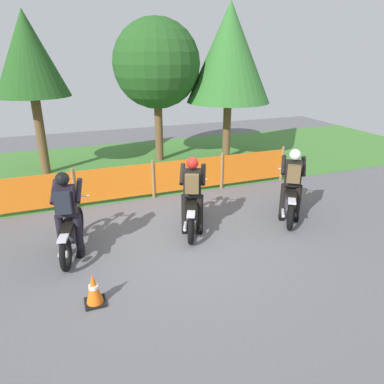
{
  "coord_description": "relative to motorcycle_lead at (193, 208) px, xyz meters",
  "views": [
    {
      "loc": [
        -2.2,
        -6.27,
        3.65
      ],
      "look_at": [
        0.29,
        0.28,
        0.9
      ],
      "focal_mm": 33.32,
      "sensor_mm": 36.0,
      "label": 1
    }
  ],
  "objects": [
    {
      "name": "ground",
      "position": [
        -0.35,
        -0.4,
        -0.47
      ],
      "size": [
        24.0,
        24.0,
        0.02
      ],
      "primitive_type": "cube",
      "color": "#5B5B60"
    },
    {
      "name": "grass_verge",
      "position": [
        -0.35,
        5.23,
        -0.46
      ],
      "size": [
        24.0,
        6.46,
        0.01
      ],
      "primitive_type": "cube",
      "color": "#427A33",
      "rests_on": "ground"
    },
    {
      "name": "barrier_fence",
      "position": [
        -0.35,
        2.01,
        0.08
      ],
      "size": [
        8.09,
        0.08,
        1.05
      ],
      "color": "olive",
      "rests_on": "ground"
    },
    {
      "name": "tree_leftmost",
      "position": [
        -3.07,
        5.28,
        3.11
      ],
      "size": [
        2.15,
        2.15,
        4.81
      ],
      "color": "brown",
      "rests_on": "ground"
    },
    {
      "name": "tree_near_left",
      "position": [
        0.8,
        5.46,
        2.82
      ],
      "size": [
        2.91,
        2.91,
        4.76
      ],
      "color": "brown",
      "rests_on": "ground"
    },
    {
      "name": "tree_near_right",
      "position": [
        3.14,
        4.79,
        3.15
      ],
      "size": [
        2.87,
        2.87,
        5.22
      ],
      "color": "brown",
      "rests_on": "ground"
    },
    {
      "name": "motorcycle_lead",
      "position": [
        0.0,
        0.0,
        0.0
      ],
      "size": [
        0.98,
        1.89,
        0.96
      ],
      "rotation": [
        0.0,
        0.0,
        1.16
      ],
      "color": "black",
      "rests_on": "ground"
    },
    {
      "name": "motorcycle_trailing",
      "position": [
        -2.54,
        -0.09,
        -0.01
      ],
      "size": [
        0.73,
        1.94,
        0.93
      ],
      "rotation": [
        0.0,
        0.0,
        1.33
      ],
      "color": "black",
      "rests_on": "ground"
    },
    {
      "name": "motorcycle_third",
      "position": [
        2.37,
        -0.23,
        0.01
      ],
      "size": [
        1.25,
        1.8,
        0.99
      ],
      "rotation": [
        0.0,
        0.0,
        0.98
      ],
      "color": "black",
      "rests_on": "ground"
    },
    {
      "name": "rider_lead",
      "position": [
        -0.09,
        -0.2,
        0.49
      ],
      "size": [
        0.69,
        0.78,
        1.69
      ],
      "rotation": [
        0.0,
        0.0,
        1.16
      ],
      "color": "black",
      "rests_on": "ground"
    },
    {
      "name": "rider_trailing",
      "position": [
        -2.59,
        -0.3,
        0.49
      ],
      "size": [
        0.64,
        0.75,
        1.69
      ],
      "rotation": [
        0.0,
        0.0,
        1.33
      ],
      "color": "black",
      "rests_on": "ground"
    },
    {
      "name": "rider_third",
      "position": [
        2.24,
        -0.42,
        0.49
      ],
      "size": [
        0.72,
        0.79,
        1.69
      ],
      "rotation": [
        0.0,
        0.0,
        0.98
      ],
      "color": "black",
      "rests_on": "ground"
    },
    {
      "name": "traffic_cone",
      "position": [
        -2.35,
        -1.88,
        -0.2
      ],
      "size": [
        0.32,
        0.32,
        0.53
      ],
      "color": "black",
      "rests_on": "ground"
    }
  ]
}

